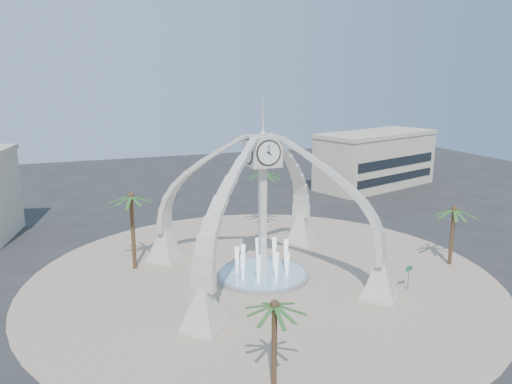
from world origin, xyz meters
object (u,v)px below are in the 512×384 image
object	(u,v)px
clock_tower	(263,205)
palm_north	(264,172)
palm_east	(454,210)
palm_south	(275,306)
palm_west	(131,197)
fountain	(262,274)
street_sign	(409,272)

from	to	relation	value
clock_tower	palm_north	bearing A→B (deg)	67.97
palm_east	palm_south	bearing A→B (deg)	-152.92
palm_south	palm_east	bearing A→B (deg)	27.08
palm_west	fountain	bearing A→B (deg)	-30.28
fountain	street_sign	world-z (taller)	fountain
fountain	palm_west	bearing A→B (deg)	149.72
palm_north	street_sign	size ratio (longest dim) A/B	3.40
palm_east	palm_west	xyz separation A→B (m)	(-27.38, 9.18, 1.45)
palm_west	street_sign	bearing A→B (deg)	-32.06
clock_tower	palm_east	size ratio (longest dim) A/B	2.97
palm_south	street_sign	world-z (taller)	palm_south
palm_west	palm_north	world-z (taller)	palm_north
clock_tower	palm_east	bearing A→B (deg)	-10.77
clock_tower	palm_north	xyz separation A→B (m)	(5.03, 12.44, 0.28)
clock_tower	palm_east	world-z (taller)	clock_tower
palm_north	clock_tower	bearing A→B (deg)	-112.03
fountain	palm_south	distance (m)	16.26
street_sign	palm_north	bearing A→B (deg)	92.56
clock_tower	street_sign	world-z (taller)	clock_tower
fountain	palm_north	xyz separation A→B (m)	(5.03, 12.44, 6.48)
palm_west	palm_north	distance (m)	16.47
palm_north	palm_south	bearing A→B (deg)	-110.42
fountain	palm_south	size ratio (longest dim) A/B	1.43
fountain	palm_north	bearing A→B (deg)	67.97
fountain	street_sign	distance (m)	12.15
palm_west	street_sign	distance (m)	24.28
palm_east	street_sign	xyz separation A→B (m)	(-7.26, -3.42, -3.63)
clock_tower	palm_south	xyz separation A→B (m)	(-5.08, -14.74, -1.60)
clock_tower	street_sign	xyz separation A→B (m)	(10.04, -6.72, -4.87)
palm_south	palm_north	bearing A→B (deg)	69.58
palm_west	palm_south	distance (m)	21.30
fountain	palm_north	size ratio (longest dim) A/B	1.04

